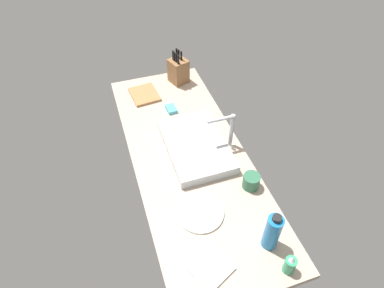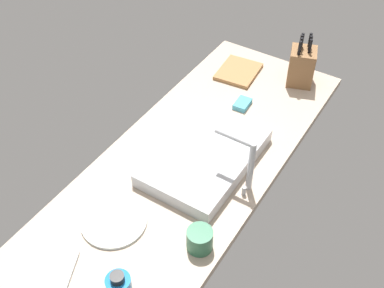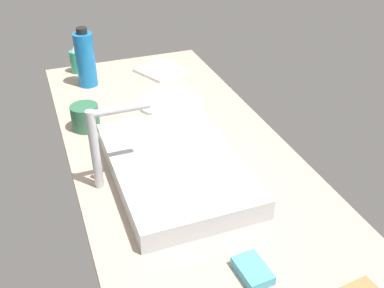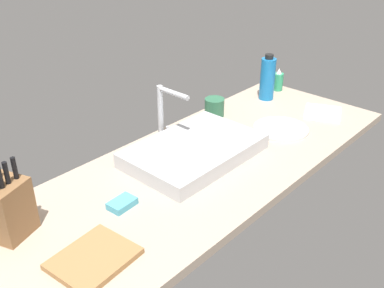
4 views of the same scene
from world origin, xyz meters
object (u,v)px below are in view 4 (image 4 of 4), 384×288
object	(u,v)px
sink_basin	(194,151)
dish_towel	(323,113)
knife_block	(6,208)
cutting_board	(94,259)
dinner_plate	(281,129)
dish_sponge	(122,204)
soap_bottle	(278,81)
coffee_mug	(214,107)
water_bottle	(267,78)
faucet	(165,108)

from	to	relation	value
sink_basin	dish_towel	bearing A→B (deg)	-14.01
knife_block	cutting_board	bearing A→B (deg)	-91.50
dinner_plate	dish_sponge	xyz separation A→B (cm)	(-82.18, 8.14, 0.60)
soap_bottle	dish_towel	distance (cm)	34.70
dinner_plate	coffee_mug	distance (cm)	32.35
water_bottle	coffee_mug	size ratio (longest dim) A/B	2.53
cutting_board	coffee_mug	world-z (taller)	coffee_mug
water_bottle	cutting_board	bearing A→B (deg)	-166.77
water_bottle	dinner_plate	world-z (taller)	water_bottle
knife_block	sink_basin	bearing A→B (deg)	-28.00
water_bottle	dish_sponge	bearing A→B (deg)	-171.16
cutting_board	soap_bottle	xyz separation A→B (cm)	(143.07, 32.50, 4.13)
sink_basin	coffee_mug	distance (cm)	39.92
sink_basin	water_bottle	world-z (taller)	water_bottle
faucet	dish_towel	bearing A→B (deg)	-28.36
faucet	knife_block	distance (cm)	74.07
dish_sponge	faucet	bearing A→B (deg)	28.01
sink_basin	dish_towel	xyz separation A→B (cm)	(70.20, -17.52, -2.37)
cutting_board	dinner_plate	bearing A→B (deg)	3.03
sink_basin	dish_sponge	size ratio (longest dim) A/B	5.74
faucet	soap_bottle	distance (cm)	79.45
knife_block	cutting_board	size ratio (longest dim) A/B	1.13
dinner_plate	coffee_mug	size ratio (longest dim) A/B	2.62
knife_block	soap_bottle	distance (cm)	152.36
faucet	dinner_plate	world-z (taller)	faucet
dinner_plate	cutting_board	bearing A→B (deg)	-176.97
faucet	water_bottle	size ratio (longest dim) A/B	1.02
dinner_plate	faucet	bearing A→B (deg)	142.03
cutting_board	faucet	bearing A→B (deg)	29.48
sink_basin	dinner_plate	xyz separation A→B (cm)	(42.68, -12.17, -2.37)
dish_towel	dish_sponge	size ratio (longest dim) A/B	1.89
water_bottle	dish_towel	distance (cm)	31.94
sink_basin	water_bottle	xyz separation A→B (cm)	(68.07, 12.71, 7.72)
knife_block	water_bottle	distance (cm)	138.37
faucet	dish_towel	xyz separation A→B (cm)	(67.03, -36.18, -13.78)
dish_towel	coffee_mug	distance (cm)	50.85
faucet	dinner_plate	xyz separation A→B (cm)	(39.51, -30.84, -13.78)
water_bottle	dinner_plate	xyz separation A→B (cm)	(-25.40, -24.88, -10.09)
sink_basin	dish_sponge	distance (cm)	39.75
knife_block	soap_bottle	xyz separation A→B (cm)	(152.24, 4.42, -4.27)
dish_sponge	dinner_plate	bearing A→B (deg)	-5.66
cutting_board	dinner_plate	size ratio (longest dim) A/B	0.92
knife_block	dish_sponge	size ratio (longest dim) A/B	2.73
dinner_plate	dish_sponge	size ratio (longest dim) A/B	2.63
water_bottle	sink_basin	bearing A→B (deg)	-169.42
knife_block	faucet	bearing A→B (deg)	-13.16
cutting_board	coffee_mug	distance (cm)	102.99
cutting_board	soap_bottle	distance (cm)	146.78
dinner_plate	dish_towel	distance (cm)	28.04
faucet	dish_towel	distance (cm)	77.41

